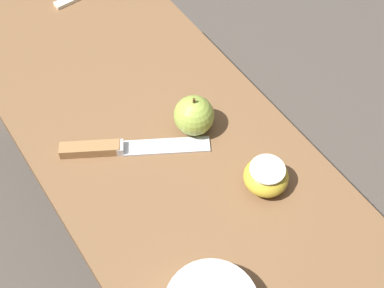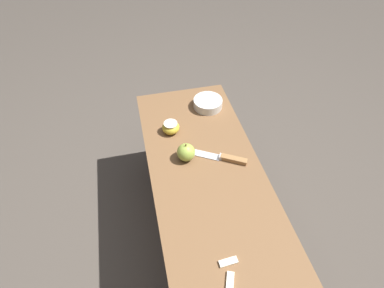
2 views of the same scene
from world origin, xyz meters
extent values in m
plane|color=#4C443D|center=(0.00, 0.00, 0.00)|extent=(8.00, 8.00, 0.00)
cube|color=brown|center=(0.00, 0.00, 0.46)|extent=(1.13, 0.44, 0.04)
cylinder|color=brown|center=(0.50, -0.16, 0.22)|extent=(0.07, 0.07, 0.44)
cube|color=silver|center=(-0.12, 0.00, 0.48)|extent=(0.11, 0.15, 0.00)
cube|color=silver|center=(-0.08, 0.07, 0.49)|extent=(0.03, 0.02, 0.02)
cube|color=#9E7042|center=(-0.05, 0.12, 0.49)|extent=(0.07, 0.10, 0.02)
sphere|color=#9EB747|center=(-0.11, -0.06, 0.51)|extent=(0.07, 0.07, 0.07)
cylinder|color=#4C3319|center=(-0.11, -0.06, 0.55)|extent=(0.01, 0.01, 0.01)
ellipsoid|color=gold|center=(-0.28, -0.10, 0.50)|extent=(0.08, 0.08, 0.05)
cylinder|color=silver|center=(-0.28, -0.10, 0.53)|extent=(0.06, 0.06, 0.00)
cube|color=silver|center=(0.33, -0.03, 0.48)|extent=(0.02, 0.06, 0.01)
camera|label=1|loc=(-0.60, 0.27, 1.26)|focal=50.00mm
camera|label=2|loc=(0.66, -0.22, 1.40)|focal=28.00mm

